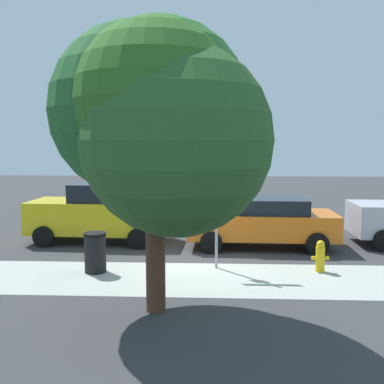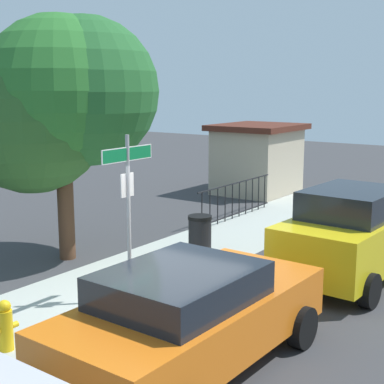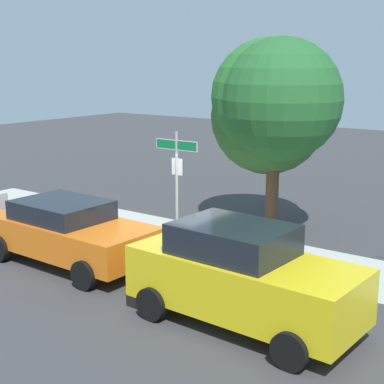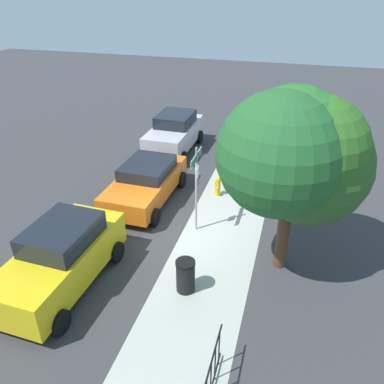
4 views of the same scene
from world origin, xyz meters
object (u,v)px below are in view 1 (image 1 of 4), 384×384
Objects in this scene: street_sign at (217,186)px; trash_bin at (95,252)px; shade_tree at (157,117)px; car_yellow at (100,212)px; fire_hydrant at (320,256)px; car_orange at (263,221)px.

street_sign is 3.39m from trash_bin.
trash_bin is (1.86, -2.52, -3.12)m from shade_tree.
car_yellow is 3.44m from trash_bin.
shade_tree reaches higher than street_sign.
fire_hydrant is at bearing -176.87° from trash_bin.
shade_tree reaches higher than trash_bin.
car_orange is 2.83m from fire_hydrant.
street_sign is 0.70× the size of car_yellow.
fire_hydrant is (-2.54, 0.20, -1.69)m from street_sign.
street_sign is at bearing 60.38° from car_orange.
street_sign reaches higher than car_orange.
shade_tree reaches higher than car_yellow.
trash_bin is (2.95, 0.50, -1.58)m from street_sign.
fire_hydrant is at bearing 114.91° from car_orange.
car_yellow is 4.45× the size of trash_bin.
shade_tree is at bearing 66.43° from car_orange.
street_sign is at bearing -4.47° from fire_hydrant.
car_yellow is (2.57, -5.86, -2.67)m from shade_tree.
shade_tree is at bearing 70.18° from street_sign.
street_sign is at bearing 144.81° from car_yellow.
street_sign is at bearing -170.42° from trash_bin.
shade_tree is 4.42m from trash_bin.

